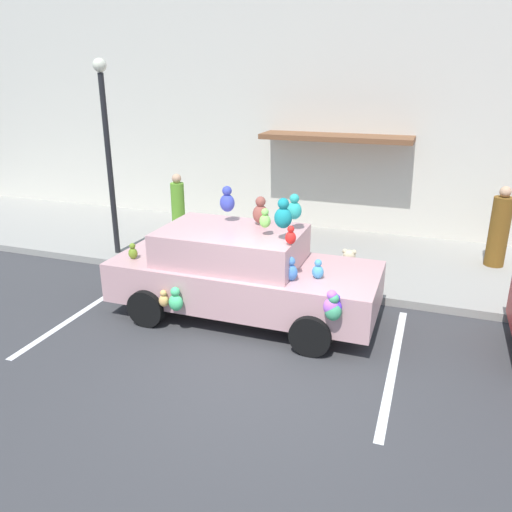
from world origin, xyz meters
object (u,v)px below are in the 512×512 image
plush_covered_car (241,272)px  street_lamp_post (107,140)px  teddy_bear_on_sidewalk (348,267)px  pedestrian_walking_past (178,212)px  pedestrian_near_shopfront (499,230)px

plush_covered_car → street_lamp_post: 4.49m
teddy_bear_on_sidewalk → street_lamp_post: size_ratio=0.16×
plush_covered_car → pedestrian_walking_past: bearing=133.7°
plush_covered_car → street_lamp_post: bearing=154.8°
plush_covered_car → pedestrian_walking_past: plush_covered_car is taller
plush_covered_car → teddy_bear_on_sidewalk: bearing=49.3°
plush_covered_car → street_lamp_post: size_ratio=1.09×
pedestrian_walking_past → teddy_bear_on_sidewalk: bearing=-13.3°
plush_covered_car → pedestrian_near_shopfront: (4.30, 3.73, 0.12)m
plush_covered_car → pedestrian_walking_past: 3.85m
pedestrian_near_shopfront → teddy_bear_on_sidewalk: bearing=-144.8°
teddy_bear_on_sidewalk → pedestrian_walking_past: (-4.19, 0.99, 0.48)m
teddy_bear_on_sidewalk → street_lamp_post: bearing=-179.5°
street_lamp_post → pedestrian_walking_past: bearing=45.0°
teddy_bear_on_sidewalk → pedestrian_walking_past: size_ratio=0.40×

